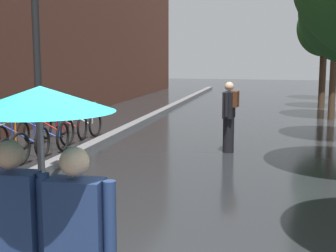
# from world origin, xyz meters

# --- Properties ---
(kerb_strip) EXTENTS (0.30, 36.00, 0.12)m
(kerb_strip) POSITION_xyz_m (-3.20, 10.00, 0.06)
(kerb_strip) COLOR slate
(kerb_strip) RESTS_ON ground
(street_tree_4) EXTENTS (2.24, 2.24, 4.50)m
(street_tree_4) POSITION_xyz_m (2.97, 17.56, 3.29)
(street_tree_4) COLOR #473323
(street_tree_4) RESTS_ON ground
(street_tree_5) EXTENTS (2.31, 2.31, 5.50)m
(street_tree_5) POSITION_xyz_m (3.22, 21.26, 4.13)
(street_tree_5) COLOR #473323
(street_tree_5) RESTS_ON ground
(parked_bicycle_4) EXTENTS (1.09, 0.72, 0.96)m
(parked_bicycle_4) POSITION_xyz_m (-4.29, 6.01, 0.38)
(parked_bicycle_4) COLOR black
(parked_bicycle_4) RESTS_ON ground
(parked_bicycle_5) EXTENTS (1.11, 0.74, 0.96)m
(parked_bicycle_5) POSITION_xyz_m (-4.18, 6.79, 0.38)
(parked_bicycle_5) COLOR black
(parked_bicycle_5) RESTS_ON ground
(parked_bicycle_6) EXTENTS (1.13, 0.78, 0.96)m
(parked_bicycle_6) POSITION_xyz_m (-4.37, 7.48, 0.38)
(parked_bicycle_6) COLOR black
(parked_bicycle_6) RESTS_ON ground
(parked_bicycle_7) EXTENTS (1.11, 0.75, 0.96)m
(parked_bicycle_7) POSITION_xyz_m (-4.34, 8.30, 0.38)
(parked_bicycle_7) COLOR black
(parked_bicycle_7) RESTS_ON ground
(parked_bicycle_8) EXTENTS (1.15, 0.81, 0.96)m
(parked_bicycle_8) POSITION_xyz_m (-4.20, 8.95, 0.38)
(parked_bicycle_8) COLOR black
(parked_bicycle_8) RESTS_ON ground
(couple_under_umbrella) EXTENTS (1.08, 1.05, 2.06)m
(couple_under_umbrella) POSITION_xyz_m (-0.37, -0.46, 1.34)
(couple_under_umbrella) COLOR #2D2D33
(couple_under_umbrella) RESTS_ON ground
(street_lamp_post) EXTENTS (0.24, 0.24, 4.07)m
(street_lamp_post) POSITION_xyz_m (-2.60, 3.72, 2.39)
(street_lamp_post) COLOR black
(street_lamp_post) RESTS_ON ground
(pedestrian_walking_midground) EXTENTS (0.36, 0.59, 1.64)m
(pedestrian_walking_midground) POSITION_xyz_m (0.14, 7.57, 0.87)
(pedestrian_walking_midground) COLOR black
(pedestrian_walking_midground) RESTS_ON ground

